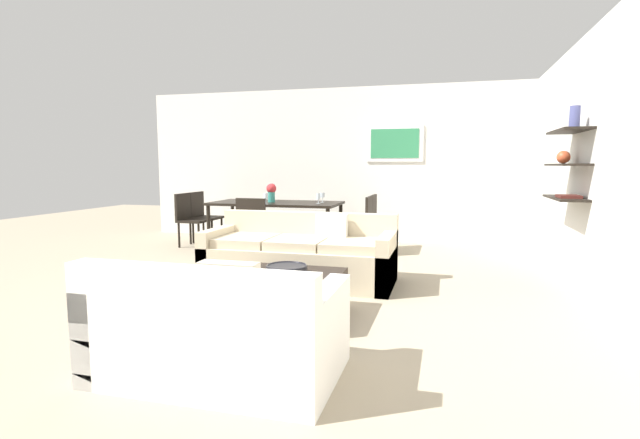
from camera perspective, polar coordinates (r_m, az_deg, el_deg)
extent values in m
plane|color=tan|center=(5.25, -3.88, -8.30)|extent=(18.00, 18.00, 0.00)
cube|color=silver|center=(8.44, 5.86, 6.57)|extent=(8.40, 0.06, 2.70)
cube|color=white|center=(8.34, 8.99, 9.02)|extent=(0.97, 0.02, 0.62)
cube|color=#338C59|center=(8.32, 8.98, 9.03)|extent=(0.82, 0.01, 0.50)
cube|color=silver|center=(5.57, 29.52, 5.76)|extent=(0.06, 8.20, 2.70)
cube|color=black|center=(5.63, 27.79, 9.43)|extent=(0.28, 0.90, 0.02)
cube|color=black|center=(5.62, 27.60, 5.87)|extent=(0.28, 0.90, 0.02)
cube|color=black|center=(5.63, 27.41, 2.31)|extent=(0.28, 0.90, 0.02)
cylinder|color=#4C518C|center=(5.44, 28.33, 10.81)|extent=(0.10, 0.10, 0.22)
sphere|color=#D85933|center=(5.80, 27.26, 6.70)|extent=(0.14, 0.14, 0.14)
cylinder|color=silver|center=(5.68, 27.72, 10.13)|extent=(0.07, 0.07, 0.12)
cube|color=#4C1E19|center=(5.48, 27.76, 2.48)|extent=(0.20, 0.28, 0.03)
cube|color=beige|center=(5.47, -2.50, -5.43)|extent=(2.15, 0.90, 0.42)
cube|color=beige|center=(5.75, -1.41, -0.88)|extent=(2.15, 0.16, 0.36)
cube|color=beige|center=(5.83, -12.01, -3.91)|extent=(0.14, 0.90, 0.60)
cube|color=beige|center=(5.24, 8.10, -5.01)|extent=(0.14, 0.90, 0.60)
cube|color=beige|center=(5.60, -8.75, -2.50)|extent=(0.60, 0.70, 0.10)
cube|color=beige|center=(5.38, -2.64, -2.80)|extent=(0.60, 0.70, 0.10)
cube|color=beige|center=(5.23, 3.90, -3.09)|extent=(0.60, 0.70, 0.10)
cube|color=white|center=(5.49, 1.41, -1.24)|extent=(0.36, 0.12, 0.36)
cube|color=white|center=(3.23, -11.86, -14.22)|extent=(1.52, 0.90, 0.42)
cube|color=white|center=(2.80, -15.53, -9.17)|extent=(1.52, 0.16, 0.36)
cube|color=white|center=(2.96, 0.46, -14.14)|extent=(0.14, 0.90, 0.60)
cube|color=white|center=(3.55, -22.07, -11.08)|extent=(0.14, 0.90, 0.60)
cube|color=white|center=(3.05, -6.36, -10.16)|extent=(0.60, 0.70, 0.10)
cube|color=white|center=(3.32, -16.48, -9.00)|extent=(0.60, 0.70, 0.10)
cube|color=beige|center=(2.88, -10.94, -8.61)|extent=(0.36, 0.13, 0.36)
cube|color=black|center=(4.27, -5.01, -9.16)|extent=(1.06, 0.93, 0.38)
cylinder|color=black|center=(4.26, -4.03, -6.07)|extent=(0.37, 0.37, 0.07)
torus|color=black|center=(4.25, -4.03, -5.60)|extent=(0.37, 0.37, 0.02)
cylinder|color=silver|center=(4.03, -2.93, -6.82)|extent=(0.06, 0.06, 0.07)
sphere|color=#669E2D|center=(4.20, -8.98, -6.22)|extent=(0.08, 0.08, 0.08)
cube|color=black|center=(7.70, -5.34, 1.96)|extent=(2.08, 1.00, 0.04)
cylinder|color=black|center=(7.74, -13.26, -0.95)|extent=(0.06, 0.06, 0.71)
cylinder|color=black|center=(7.03, 0.94, -1.53)|extent=(0.06, 0.06, 0.71)
cylinder|color=black|center=(8.52, -10.46, -0.21)|extent=(0.06, 0.06, 0.71)
cylinder|color=black|center=(7.88, 2.50, -0.65)|extent=(0.06, 0.06, 0.71)
cube|color=black|center=(8.49, -13.41, 0.21)|extent=(0.44, 0.44, 0.04)
cube|color=black|center=(8.57, -14.63, 1.81)|extent=(0.04, 0.44, 0.43)
cylinder|color=black|center=(8.28, -12.87, -1.51)|extent=(0.04, 0.04, 0.41)
cylinder|color=black|center=(8.60, -11.75, -1.19)|extent=(0.04, 0.04, 0.41)
cylinder|color=black|center=(8.45, -15.02, -1.41)|extent=(0.04, 0.04, 0.41)
cylinder|color=black|center=(8.76, -13.85, -1.10)|extent=(0.04, 0.04, 0.41)
cube|color=black|center=(6.97, -7.66, -1.03)|extent=(0.44, 0.44, 0.04)
cube|color=black|center=(6.76, -8.34, 0.73)|extent=(0.44, 0.04, 0.43)
cylinder|color=black|center=(7.11, -5.73, -2.70)|extent=(0.04, 0.04, 0.41)
cylinder|color=black|center=(7.24, -8.40, -2.56)|extent=(0.04, 0.04, 0.41)
cylinder|color=black|center=(6.78, -6.81, -3.17)|extent=(0.04, 0.04, 0.41)
cylinder|color=black|center=(6.92, -9.58, -3.01)|extent=(0.04, 0.04, 0.41)
cube|color=black|center=(7.15, 4.32, -0.80)|extent=(0.44, 0.44, 0.04)
cube|color=black|center=(7.09, 5.92, 1.03)|extent=(0.04, 0.44, 0.43)
cylinder|color=black|center=(7.39, 3.19, -2.31)|extent=(0.04, 0.04, 0.41)
cylinder|color=black|center=(7.04, 2.59, -2.75)|extent=(0.04, 0.04, 0.41)
cylinder|color=black|center=(7.33, 5.95, -2.42)|extent=(0.04, 0.04, 0.41)
cylinder|color=black|center=(6.98, 5.48, -2.87)|extent=(0.04, 0.04, 0.41)
cube|color=black|center=(7.59, 4.95, -0.38)|extent=(0.44, 0.44, 0.04)
cube|color=black|center=(7.53, 6.47, 1.35)|extent=(0.04, 0.44, 0.43)
cylinder|color=black|center=(7.83, 3.87, -1.82)|extent=(0.04, 0.04, 0.41)
cylinder|color=black|center=(7.48, 3.33, -2.21)|extent=(0.04, 0.04, 0.41)
cylinder|color=black|center=(7.77, 6.48, -1.91)|extent=(0.04, 0.04, 0.41)
cylinder|color=black|center=(7.41, 6.06, -2.31)|extent=(0.04, 0.04, 0.41)
cube|color=black|center=(8.11, -14.92, -0.13)|extent=(0.44, 0.44, 0.04)
cube|color=black|center=(8.18, -16.18, 1.54)|extent=(0.04, 0.44, 0.43)
cylinder|color=black|center=(7.89, -14.39, -1.95)|extent=(0.04, 0.04, 0.41)
cylinder|color=black|center=(8.20, -13.16, -1.59)|extent=(0.04, 0.04, 0.41)
cylinder|color=black|center=(8.07, -16.62, -1.83)|extent=(0.04, 0.04, 0.41)
cylinder|color=black|center=(8.38, -15.33, -1.49)|extent=(0.04, 0.04, 0.41)
cylinder|color=silver|center=(7.35, -0.21, 1.95)|extent=(0.06, 0.06, 0.01)
cylinder|color=silver|center=(7.35, -0.21, 2.21)|extent=(0.01, 0.01, 0.06)
cylinder|color=silver|center=(7.34, -0.21, 2.81)|extent=(0.06, 0.06, 0.09)
cylinder|color=silver|center=(7.29, -6.54, 1.87)|extent=(0.06, 0.06, 0.01)
cylinder|color=silver|center=(7.29, -6.55, 2.17)|extent=(0.01, 0.01, 0.07)
cylinder|color=silver|center=(7.28, -6.56, 2.79)|extent=(0.07, 0.07, 0.09)
cylinder|color=silver|center=(7.59, 0.29, 2.09)|extent=(0.06, 0.06, 0.01)
cylinder|color=silver|center=(7.59, 0.29, 2.40)|extent=(0.01, 0.01, 0.07)
cylinder|color=silver|center=(7.58, 0.29, 2.96)|extent=(0.07, 0.07, 0.07)
cylinder|color=teal|center=(7.67, -5.87, 2.70)|extent=(0.11, 0.11, 0.16)
sphere|color=red|center=(7.66, -5.88, 3.75)|extent=(0.16, 0.16, 0.16)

